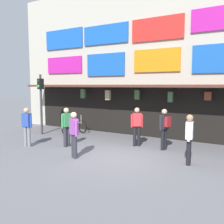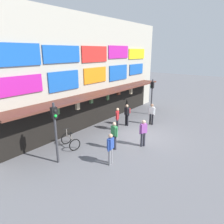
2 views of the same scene
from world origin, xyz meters
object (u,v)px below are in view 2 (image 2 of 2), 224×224
Objects in this scene: traffic_light_near at (55,124)px; bicycle_parked at (70,141)px; traffic_light_far at (152,91)px; pedestrian_in_purple at (143,132)px; pedestrian_in_blue at (111,147)px; pedestrian_in_black at (114,134)px; pedestrian_in_yellow at (127,113)px; pedestrian_in_green at (152,113)px; pedestrian_in_red at (117,118)px.

traffic_light_near is 2.49m from bicycle_parked.
traffic_light_far is 6.79m from pedestrian_in_purple.
bicycle_parked is at bearing 88.81° from pedestrian_in_blue.
traffic_light_near is 5.18m from pedestrian_in_purple.
traffic_light_far is at bearing 10.80° from pedestrian_in_black.
pedestrian_in_blue is (1.51, -2.27, -1.19)m from traffic_light_near.
pedestrian_in_black is at bearing 139.40° from pedestrian_in_purple.
traffic_light_near is 6.88m from pedestrian_in_yellow.
pedestrian_in_purple is at bearing -6.02° from pedestrian_in_blue.
traffic_light_near reaches higher than bicycle_parked.
traffic_light_far is 1.90× the size of pedestrian_in_yellow.
pedestrian_in_purple is (4.33, -2.57, -1.19)m from traffic_light_near.
pedestrian_in_green is 1.00× the size of pedestrian_in_yellow.
pedestrian_in_purple is at bearing -40.60° from pedestrian_in_black.
bicycle_parked is 3.14m from pedestrian_in_blue.
pedestrian_in_purple is 1.00× the size of pedestrian_in_blue.
traffic_light_near is 1.00× the size of traffic_light_far.
pedestrian_in_black is at bearing -177.96° from pedestrian_in_green.
traffic_light_near is 2.45× the size of bicycle_parked.
pedestrian_in_red is 4.72m from pedestrian_in_blue.
pedestrian_in_red is at bearing 150.75° from pedestrian_in_green.
pedestrian_in_red and pedestrian_in_blue have the same top height.
traffic_light_far reaches higher than pedestrian_in_purple.
traffic_light_far is (10.49, 0.02, 0.00)m from traffic_light_near.
pedestrian_in_green is 1.93m from pedestrian_in_yellow.
pedestrian_in_purple is 2.83m from pedestrian_in_blue.
pedestrian_in_red is (3.95, -0.61, 0.55)m from bicycle_parked.
pedestrian_in_green is 1.00× the size of pedestrian_in_purple.
pedestrian_in_red is 1.00× the size of pedestrian_in_yellow.
pedestrian_in_blue is (-2.82, 0.30, 0.00)m from pedestrian_in_purple.
bicycle_parked is 5.27m from pedestrian_in_yellow.
pedestrian_in_blue is at bearing -165.67° from traffic_light_far.
pedestrian_in_green is 1.00× the size of pedestrian_in_black.
pedestrian_in_black and pedestrian_in_blue have the same top height.
pedestrian_in_red is 1.00× the size of pedestrian_in_green.
pedestrian_in_blue is (-8.98, -2.29, -1.19)m from traffic_light_far.
pedestrian_in_black is at bearing -157.20° from pedestrian_in_yellow.
pedestrian_in_green is 3.99m from pedestrian_in_purple.
traffic_light_far is 1.90× the size of pedestrian_in_blue.
pedestrian_in_red is at bearing 31.69° from pedestrian_in_blue.
traffic_light_near is at bearing -178.46° from pedestrian_in_yellow.
bicycle_parked is (1.58, 0.82, -1.75)m from traffic_light_near.
pedestrian_in_red is 2.94m from pedestrian_in_green.
traffic_light_far is at bearing 0.10° from traffic_light_near.
pedestrian_in_black is at bearing -147.61° from pedestrian_in_red.
pedestrian_in_green and pedestrian_in_blue have the same top height.
pedestrian_in_red is 1.25m from pedestrian_in_yellow.
pedestrian_in_black is (-2.55, -1.62, 0.00)m from pedestrian_in_red.
bicycle_parked is at bearing 122.15° from pedestrian_in_black.
traffic_light_near is at bearing 154.63° from pedestrian_in_black.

